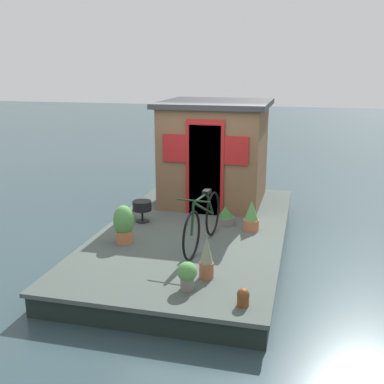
{
  "coord_description": "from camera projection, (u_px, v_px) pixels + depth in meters",
  "views": [
    {
      "loc": [
        -7.46,
        -1.8,
        3.1
      ],
      "look_at": [
        -0.2,
        0.0,
        1.06
      ],
      "focal_mm": 43.47,
      "sensor_mm": 36.0,
      "label": 1
    }
  ],
  "objects": [
    {
      "name": "potted_plant_geranium",
      "position": [
        251.0,
        216.0,
        7.93
      ],
      "size": [
        0.27,
        0.27,
        0.53
      ],
      "color": "#B2603D",
      "rests_on": "houseboat_deck"
    },
    {
      "name": "potted_plant_sage",
      "position": [
        187.0,
        274.0,
        5.84
      ],
      "size": [
        0.25,
        0.25,
        0.37
      ],
      "color": "slate",
      "rests_on": "houseboat_deck"
    },
    {
      "name": "potted_plant_mint",
      "position": [
        206.0,
        258.0,
        6.13
      ],
      "size": [
        0.19,
        0.19,
        0.6
      ],
      "color": "#935138",
      "rests_on": "houseboat_deck"
    },
    {
      "name": "potted_plant_ivy",
      "position": [
        124.0,
        224.0,
        7.37
      ],
      "size": [
        0.33,
        0.33,
        0.61
      ],
      "color": "#B2603D",
      "rests_on": "houseboat_deck"
    },
    {
      "name": "mooring_bollard",
      "position": [
        243.0,
        297.0,
        5.46
      ],
      "size": [
        0.15,
        0.15,
        0.22
      ],
      "color": "brown",
      "rests_on": "houseboat_deck"
    },
    {
      "name": "ground_plane",
      "position": [
        195.0,
        247.0,
        8.22
      ],
      "size": [
        60.0,
        60.0,
        0.0
      ],
      "primitive_type": "plane",
      "color": "#2D4247"
    },
    {
      "name": "houseboat_cabin",
      "position": [
        215.0,
        151.0,
        9.53
      ],
      "size": [
        2.18,
        2.15,
        2.06
      ],
      "color": "brown",
      "rests_on": "houseboat_deck"
    },
    {
      "name": "charcoal_grill",
      "position": [
        142.0,
        207.0,
        8.37
      ],
      "size": [
        0.34,
        0.34,
        0.39
      ],
      "color": "black",
      "rests_on": "houseboat_deck"
    },
    {
      "name": "potted_plant_rosemary",
      "position": [
        225.0,
        216.0,
        8.24
      ],
      "size": [
        0.3,
        0.3,
        0.34
      ],
      "color": "slate",
      "rests_on": "houseboat_deck"
    },
    {
      "name": "houseboat_deck",
      "position": [
        195.0,
        237.0,
        8.17
      ],
      "size": [
        5.8,
        3.09,
        0.36
      ],
      "color": "#424C47",
      "rests_on": "ground_plane"
    },
    {
      "name": "bicycle",
      "position": [
        203.0,
        222.0,
        7.19
      ],
      "size": [
        1.82,
        0.5,
        0.88
      ],
      "color": "black",
      "rests_on": "houseboat_deck"
    }
  ]
}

